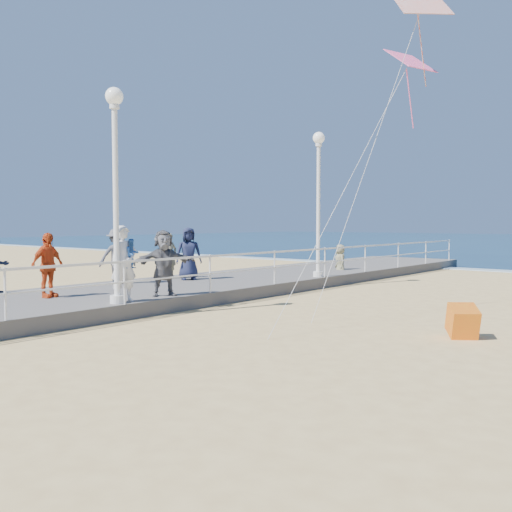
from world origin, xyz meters
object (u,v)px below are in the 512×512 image
Objects in this scene: spectator_3 at (48,265)px; spectator_5 at (164,263)px; lamp_post_far at (318,188)px; spectator_4 at (189,254)px; beach_walker_c at (340,262)px; box_kite at (463,324)px; woman_holding_toddler at (124,264)px; toddler_held at (132,254)px; spectator_2 at (117,256)px; spectator_6 at (170,256)px; lamp_post_mid at (115,172)px.

spectator_5 reaches higher than spectator_3.
lamp_post_far is 5.33m from spectator_4.
box_kite is at bearing -7.62° from beach_walker_c.
lamp_post_far is 10.10m from spectator_3.
box_kite is (7.55, 2.89, -1.07)m from woman_holding_toddler.
box_kite is (7.69, 1.45, -1.01)m from spectator_5.
lamp_post_far is 3.05× the size of spectator_3.
box_kite is (9.82, 3.68, -0.97)m from spectator_3.
woman_holding_toddler reaches higher than spectator_3.
spectator_2 reaches higher than toddler_held.
spectator_5 is (2.70, -3.48, -0.01)m from spectator_4.
woman_holding_toddler is 1.11× the size of spectator_3.
lamp_post_far is 2.93× the size of spectator_5.
spectator_3 is 5.73m from spectator_4.
spectator_3 is 5.79m from spectator_6.
toddler_held is at bearing -89.33° from lamp_post_far.
toddler_held is at bearing -81.34° from spectator_3.
spectator_5 reaches higher than toddler_held.
lamp_post_far is 9.05m from woman_holding_toddler.
lamp_post_mid is at bearing -159.25° from woman_holding_toddler.
woman_holding_toddler reaches higher than beach_walker_c.
lamp_post_far is at bearing -32.98° from beach_walker_c.
toddler_held is (0.10, 0.40, -2.03)m from lamp_post_mid.
spectator_3 is at bearing -168.88° from spectator_6.
woman_holding_toddler is at bearing -145.71° from spectator_6.
spectator_4 is at bearing -86.70° from spectator_6.
spectator_2 is at bearing 101.94° from spectator_5.
spectator_5 reaches higher than spectator_6.
lamp_post_mid is 2.31m from woman_holding_toddler.
box_kite is (11.12, 0.46, -1.01)m from spectator_2.
spectator_3 is at bearing 163.96° from box_kite.
toddler_held is 12.00m from beach_walker_c.
beach_walker_c is 12.54m from box_kite.
spectator_6 is (-3.70, 4.83, -0.16)m from woman_holding_toddler.
box_kite is at bearing -66.41° from spectator_4.
spectator_6 is at bearing 1.87° from spectator_3.
spectator_3 reaches higher than spectator_6.
spectator_6 is at bearing 74.50° from spectator_5.
lamp_post_far reaches higher than woman_holding_toddler.
toddler_held reaches higher than box_kite.
spectator_6 is 11.45m from box_kite.
toddler_held is at bearing 163.79° from box_kite.
spectator_2 is 2.59m from spectator_4.
toddler_held is at bearing -139.36° from spectator_5.
spectator_2 is 0.99× the size of spectator_4.
spectator_5 is 10.66m from beach_walker_c.
lamp_post_far is at bearing -2.41° from spectator_4.
toddler_held is 1.36m from spectator_5.
spectator_6 reaches higher than box_kite.
lamp_post_far reaches higher than spectator_3.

